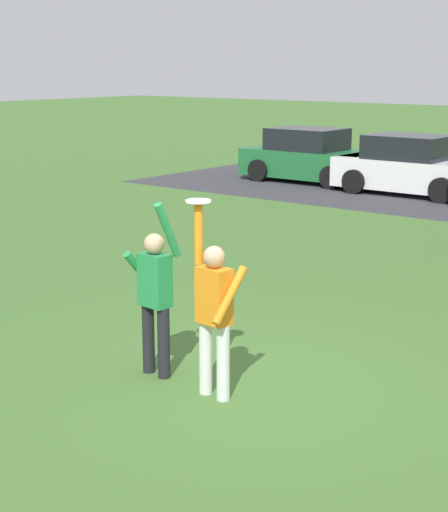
% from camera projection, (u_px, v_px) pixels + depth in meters
% --- Properties ---
extents(ground_plane, '(120.00, 120.00, 0.00)m').
position_uv_depth(ground_plane, '(245.00, 385.00, 9.20)').
color(ground_plane, '#426B2D').
extents(person_catcher, '(0.56, 0.49, 2.08)m').
position_uv_depth(person_catcher, '(214.00, 308.00, 8.68)').
color(person_catcher, silver).
rests_on(person_catcher, ground_plane).
extents(person_defender, '(0.57, 0.49, 2.04)m').
position_uv_depth(person_defender, '(155.00, 292.00, 9.31)').
color(person_defender, black).
rests_on(person_defender, ground_plane).
extents(frisbee_disc, '(0.27, 0.27, 0.02)m').
position_uv_depth(frisbee_disc, '(198.00, 201.00, 8.58)').
color(frisbee_disc, white).
rests_on(frisbee_disc, person_catcher).
extents(parked_car_green, '(4.10, 2.04, 1.59)m').
position_uv_depth(parked_car_green, '(310.00, 157.00, 24.87)').
color(parked_car_green, '#1E6633').
rests_on(parked_car_green, ground_plane).
extents(parked_car_white, '(4.10, 2.04, 1.59)m').
position_uv_depth(parked_car_white, '(411.00, 167.00, 22.50)').
color(parked_car_white, white).
rests_on(parked_car_white, ground_plane).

